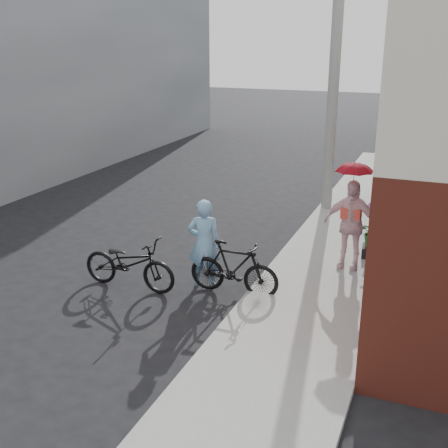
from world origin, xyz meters
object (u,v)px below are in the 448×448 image
Objects in this scene: utility_pole at (334,80)px; kimono_woman at (350,224)px; bike_right at (234,268)px; planter at (372,251)px; officer at (204,243)px; bike_left at (129,263)px.

utility_pole is 4.81m from kimono_woman.
bike_right is (-0.50, -5.74, -2.98)m from utility_pole.
bike_right is at bearing -129.23° from kimono_woman.
planter is at bearing 67.06° from kimono_woman.
utility_pole is 3.87× the size of kimono_woman.
utility_pole reaches higher than officer.
utility_pole is 6.29m from officer.
kimono_woman reaches higher than planter.
officer is at bearing 76.12° from bike_right.
utility_pole is at bearing 117.59° from planter.
bike_right is 2.59m from kimono_woman.
bike_right is 0.95× the size of kimono_woman.
officer is 1.00× the size of bike_right.
bike_left is 1.11× the size of bike_right.
officer is at bearing -63.17° from bike_left.
kimono_woman reaches higher than bike_right.
utility_pole is 4.86m from planter.
planter is (2.17, 2.55, -0.28)m from bike_right.
utility_pole reaches higher than planter.
planter is (2.83, 2.40, -0.63)m from officer.
planter is at bearing -53.07° from bike_left.
officer reaches higher than planter.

